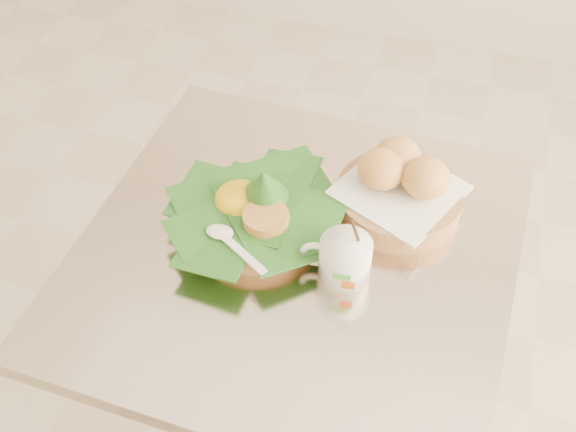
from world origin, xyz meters
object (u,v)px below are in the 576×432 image
(rice_basket, at_px, (256,208))
(cafe_table, at_px, (295,326))
(bread_basket, at_px, (400,187))
(coffee_mug, at_px, (344,258))

(rice_basket, bearing_deg, cafe_table, -23.45)
(cafe_table, xyz_separation_m, bread_basket, (0.14, 0.14, 0.27))
(cafe_table, xyz_separation_m, coffee_mug, (0.08, -0.03, 0.26))
(coffee_mug, bearing_deg, bread_basket, 72.10)
(cafe_table, xyz_separation_m, rice_basket, (-0.08, 0.03, 0.26))
(rice_basket, xyz_separation_m, bread_basket, (0.22, 0.11, 0.01))
(bread_basket, height_order, coffee_mug, coffee_mug)
(cafe_table, bearing_deg, coffee_mug, -19.92)
(bread_basket, bearing_deg, cafe_table, -134.58)
(bread_basket, relative_size, coffee_mug, 1.68)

